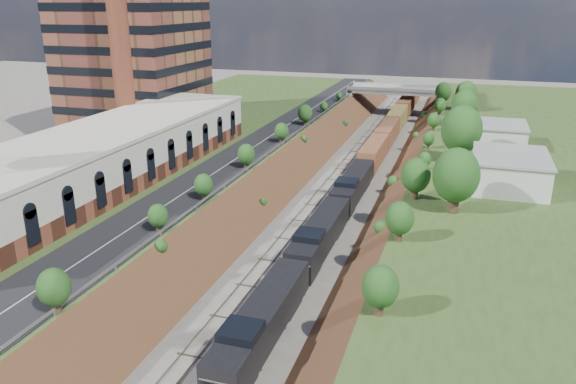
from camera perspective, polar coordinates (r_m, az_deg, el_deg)
name	(u,v)px	position (r m, az deg, el deg)	size (l,w,h in m)	color
platform_left	(159,155)	(100.55, -13.01, 3.68)	(44.00, 180.00, 5.00)	#324E20
platform_right	(574,193)	(88.46, 27.08, -0.05)	(44.00, 180.00, 5.00)	#324E20
embankment_left	(278,180)	(92.28, -1.02, 1.19)	(7.07, 180.00, 7.07)	brown
embankment_right	(414,194)	(88.05, 12.67, -0.17)	(7.07, 180.00, 7.07)	brown
rail_left_track	(328,185)	(90.03, 4.05, 0.74)	(1.58, 180.00, 0.18)	gray
rail_right_track	(360,188)	(89.02, 7.30, 0.42)	(1.58, 180.00, 0.18)	gray
road	(252,149)	(92.37, -3.69, 4.43)	(8.00, 180.00, 0.10)	black
guardrail	(275,148)	(90.68, -1.32, 4.51)	(0.10, 171.00, 0.70)	#99999E
commercial_building	(104,156)	(78.64, -18.21, 3.52)	(14.30, 62.30, 7.00)	brown
smokestack	(118,21)	(95.52, -16.91, 16.29)	(3.20, 3.20, 40.00)	brown
overpass	(396,96)	(148.06, 10.95, 9.58)	(24.50, 8.30, 7.40)	gray
white_building_near	(509,172)	(78.35, 21.57, 1.94)	(9.00, 12.00, 4.00)	silver
white_building_far	(499,136)	(99.67, 20.66, 5.36)	(8.00, 10.00, 3.60)	silver
tree_right_large	(456,176)	(65.92, 16.71, 1.59)	(5.25, 5.25, 7.61)	#473323
tree_left_crest	(137,230)	(56.20, -15.07, -3.79)	(2.45, 2.45, 3.55)	#473323
freight_train	(379,145)	(106.02, 9.26, 4.75)	(3.06, 139.41, 4.57)	black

